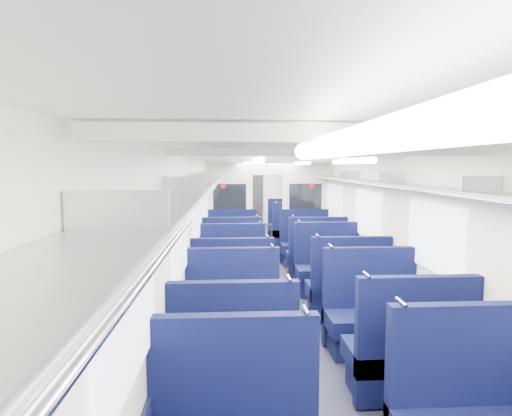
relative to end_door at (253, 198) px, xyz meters
name	(u,v)px	position (x,y,z in m)	size (l,w,h in m)	color
floor	(279,290)	(0.00, -8.94, -1.00)	(2.80, 18.00, 0.01)	black
ceiling	(280,158)	(0.00, -8.94, 1.35)	(2.80, 18.00, 0.01)	white
wall_left	(199,225)	(-1.40, -8.94, 0.18)	(0.02, 18.00, 2.35)	silver
dado_left	(201,272)	(-1.39, -8.94, -0.65)	(0.03, 17.90, 0.70)	black
wall_right	(358,224)	(1.40, -8.94, 0.18)	(0.02, 18.00, 2.35)	silver
dado_right	(356,270)	(1.39, -8.94, -0.65)	(0.03, 17.90, 0.70)	black
wall_far	(253,193)	(0.00, 0.06, 0.18)	(2.80, 0.02, 2.35)	silver
luggage_rack_left	(209,179)	(-1.21, -8.94, 0.97)	(0.36, 17.40, 0.18)	#B2B5BA
luggage_rack_right	(348,179)	(1.21, -8.94, 0.97)	(0.36, 17.40, 0.18)	#B2B5BA
windows	(283,214)	(0.00, -9.40, 0.42)	(2.78, 15.60, 0.75)	white
ceiling_fittings	(281,161)	(0.00, -9.20, 1.29)	(2.70, 16.06, 0.11)	silver
end_door	(253,198)	(0.00, 0.00, 0.00)	(0.75, 0.06, 2.00)	black
bulkhead	(268,208)	(0.00, -6.49, 0.23)	(2.80, 0.10, 2.35)	silver
seat_8	(234,367)	(-0.83, -12.64, -0.61)	(1.13, 0.62, 1.26)	#0B1038
seat_9	(409,359)	(0.83, -12.57, -0.61)	(1.13, 0.62, 1.26)	#0B1038
seat_10	(233,320)	(-0.83, -11.44, -0.61)	(1.13, 0.62, 1.26)	#0B1038
seat_11	(372,319)	(0.83, -11.50, -0.61)	(1.13, 0.62, 1.26)	#0B1038
seat_12	(233,295)	(-0.83, -10.43, -0.61)	(1.13, 0.62, 1.26)	#0B1038
seat_13	(348,292)	(0.83, -10.41, -0.61)	(1.13, 0.62, 1.26)	#0B1038
seat_14	(232,274)	(-0.83, -9.24, -0.61)	(1.13, 0.62, 1.26)	#0B1038
seat_15	(328,271)	(0.83, -9.15, -0.61)	(1.13, 0.62, 1.26)	#0B1038
seat_16	(232,258)	(-0.83, -8.02, -0.61)	(1.13, 0.62, 1.26)	#0B1038
seat_17	(316,258)	(0.83, -8.09, -0.61)	(1.13, 0.62, 1.26)	#0B1038
seat_18	(232,247)	(-0.83, -6.84, -0.61)	(1.13, 0.62, 1.26)	#0B1038
seat_19	(306,247)	(0.83, -6.91, -0.61)	(1.13, 0.62, 1.26)	#0B1038
seat_20	(232,234)	(-0.83, -4.90, -0.61)	(1.13, 0.62, 1.26)	#0B1038
seat_21	(293,233)	(0.83, -4.83, -0.61)	(1.13, 0.62, 1.26)	#0B1038
seat_22	(232,227)	(-0.83, -3.68, -0.61)	(1.13, 0.62, 1.26)	#0B1038
seat_23	(287,227)	(0.83, -3.68, -0.61)	(1.13, 0.62, 1.26)	#0B1038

